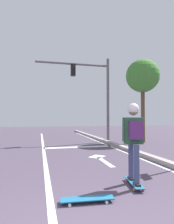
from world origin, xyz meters
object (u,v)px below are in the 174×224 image
spare_skateboard (87,199)px  traffic_signal_mast (92,85)px  roadside_tree (143,77)px  skater (134,132)px  skateboard (134,182)px

spare_skateboard → traffic_signal_mast: 8.36m
traffic_signal_mast → roadside_tree: bearing=-13.3°
traffic_signal_mast → roadside_tree: 2.90m
skater → spare_skateboard: skater is taller
roadside_tree → skateboard: bearing=-121.4°
traffic_signal_mast → roadside_tree: traffic_signal_mast is taller
skater → spare_skateboard: bearing=-155.3°
skateboard → traffic_signal_mast: size_ratio=0.17×
skater → traffic_signal_mast: size_ratio=0.33×
skateboard → spare_skateboard: skateboard is taller
traffic_signal_mast → spare_skateboard: bearing=-106.0°
spare_skateboard → roadside_tree: 9.15m
spare_skateboard → skater: bearing=24.7°
traffic_signal_mast → skateboard: bearing=-98.5°
spare_skateboard → traffic_signal_mast: bearing=74.0°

